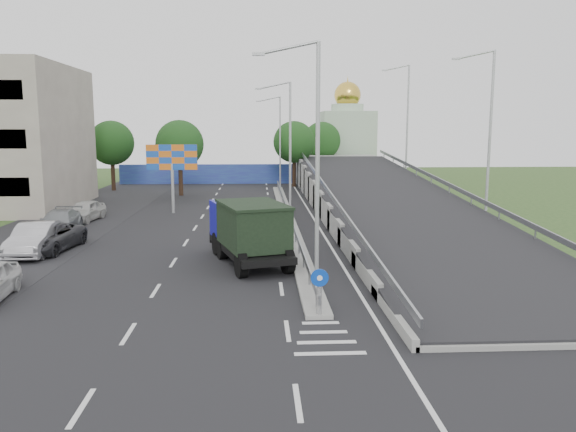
{
  "coord_description": "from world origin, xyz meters",
  "views": [
    {
      "loc": [
        -2.13,
        -17.06,
        6.79
      ],
      "look_at": [
        -0.6,
        12.13,
        2.2
      ],
      "focal_mm": 35.0,
      "sensor_mm": 36.0,
      "label": 1
    }
  ],
  "objects": [
    {
      "name": "church",
      "position": [
        10.0,
        60.0,
        5.31
      ],
      "size": [
        7.0,
        7.0,
        13.8
      ],
      "color": "#B2CCAD",
      "rests_on": "ground"
    },
    {
      "name": "overpass_ramp",
      "position": [
        7.5,
        24.0,
        1.75
      ],
      "size": [
        10.0,
        50.0,
        3.5
      ],
      "color": "gray",
      "rests_on": "ground"
    },
    {
      "name": "billboard",
      "position": [
        -9.0,
        28.0,
        4.19
      ],
      "size": [
        4.0,
        0.24,
        5.5
      ],
      "color": "#B2B5B7",
      "rests_on": "ground"
    },
    {
      "name": "lamp_post_mid",
      "position": [
        0.11,
        26.0,
        5.81
      ],
      "size": [
        2.74,
        0.18,
        10.08
      ],
      "color": "#B2B5B7",
      "rests_on": "median"
    },
    {
      "name": "tree_left_mid",
      "position": [
        -10.0,
        40.0,
        5.18
      ],
      "size": [
        4.8,
        4.8,
        7.6
      ],
      "color": "black",
      "rests_on": "ground"
    },
    {
      "name": "parked_car_d",
      "position": [
        -15.16,
        19.78,
        0.75
      ],
      "size": [
        2.37,
        5.25,
        1.49
      ],
      "primitive_type": "imported",
      "rotation": [
        0.0,
        0.0,
        0.06
      ],
      "color": "gray",
      "rests_on": "ground"
    },
    {
      "name": "median",
      "position": [
        0.0,
        24.0,
        0.1
      ],
      "size": [
        1.0,
        44.0,
        0.2
      ],
      "primitive_type": "cube",
      "color": "gray",
      "rests_on": "ground"
    },
    {
      "name": "parked_car_b",
      "position": [
        -14.25,
        13.45,
        0.86
      ],
      "size": [
        2.07,
        5.28,
        1.71
      ],
      "primitive_type": "imported",
      "rotation": [
        0.0,
        0.0,
        0.05
      ],
      "color": "#B3B1B7",
      "rests_on": "ground"
    },
    {
      "name": "dump_truck",
      "position": [
        -2.68,
        10.98,
        1.75
      ],
      "size": [
        4.53,
        7.63,
        3.17
      ],
      "rotation": [
        0.0,
        0.0,
        0.29
      ],
      "color": "black",
      "rests_on": "ground"
    },
    {
      "name": "lamp_post_far",
      "position": [
        0.11,
        46.0,
        5.81
      ],
      "size": [
        2.74,
        0.18,
        10.08
      ],
      "color": "#B2B5B7",
      "rests_on": "median"
    },
    {
      "name": "tree_median_far",
      "position": [
        2.0,
        48.0,
        5.18
      ],
      "size": [
        4.8,
        4.8,
        7.6
      ],
      "color": "black",
      "rests_on": "ground"
    },
    {
      "name": "sign_bollard",
      "position": [
        0.0,
        2.17,
        1.03
      ],
      "size": [
        0.64,
        0.23,
        1.67
      ],
      "color": "black",
      "rests_on": "median"
    },
    {
      "name": "parking_strip",
      "position": [
        -16.0,
        20.0,
        0.0
      ],
      "size": [
        8.0,
        90.0,
        0.05
      ],
      "primitive_type": "cube",
      "color": "black",
      "rests_on": "ground"
    },
    {
      "name": "parked_car_c",
      "position": [
        -13.86,
        14.13,
        0.76
      ],
      "size": [
        3.15,
        5.72,
        1.52
      ],
      "primitive_type": "imported",
      "rotation": [
        0.0,
        0.0,
        -0.12
      ],
      "color": "#2B2B2F",
      "rests_on": "ground"
    },
    {
      "name": "parked_car_e",
      "position": [
        -14.94,
        24.46,
        0.77
      ],
      "size": [
        2.37,
        4.71,
        1.54
      ],
      "primitive_type": "imported",
      "rotation": [
        0.0,
        0.0,
        -0.13
      ],
      "color": "#B4B4AF",
      "rests_on": "ground"
    },
    {
      "name": "lamp_post_near",
      "position": [
        0.11,
        6.0,
        5.81
      ],
      "size": [
        2.74,
        0.18,
        10.08
      ],
      "color": "#B2B5B7",
      "rests_on": "median"
    },
    {
      "name": "blue_wall",
      "position": [
        -4.0,
        52.0,
        1.2
      ],
      "size": [
        30.0,
        0.5,
        2.4
      ],
      "primitive_type": "cube",
      "color": "#2D2BA0",
      "rests_on": "ground"
    },
    {
      "name": "median_guardrail",
      "position": [
        0.0,
        24.0,
        0.75
      ],
      "size": [
        0.09,
        44.0,
        0.71
      ],
      "color": "gray",
      "rests_on": "median"
    },
    {
      "name": "tree_ramp_far",
      "position": [
        6.0,
        55.0,
        5.18
      ],
      "size": [
        4.8,
        4.8,
        7.6
      ],
      "color": "black",
      "rests_on": "ground"
    },
    {
      "name": "tree_left_far",
      "position": [
        -18.0,
        45.0,
        5.18
      ],
      "size": [
        4.8,
        4.8,
        7.6
      ],
      "color": "black",
      "rests_on": "ground"
    },
    {
      "name": "ground",
      "position": [
        0.0,
        0.0,
        0.0
      ],
      "size": [
        160.0,
        160.0,
        0.0
      ],
      "primitive_type": "plane",
      "color": "#2D4C1E",
      "rests_on": "ground"
    },
    {
      "name": "road_surface",
      "position": [
        -3.0,
        20.0,
        0.0
      ],
      "size": [
        26.0,
        90.0,
        0.04
      ],
      "primitive_type": "cube",
      "color": "black",
      "rests_on": "ground"
    }
  ]
}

